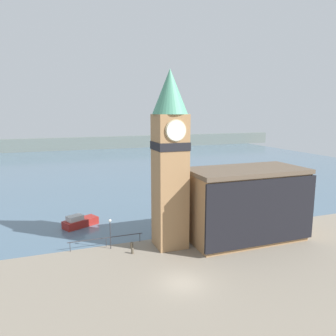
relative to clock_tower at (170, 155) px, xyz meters
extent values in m
plane|color=gray|center=(-1.88, -8.37, -10.60)|extent=(160.00, 160.00, 0.00)
cube|color=slate|center=(-1.88, 62.49, -10.60)|extent=(160.00, 120.00, 0.00)
cube|color=slate|center=(-1.88, 102.49, -8.10)|extent=(180.00, 3.00, 5.00)
cube|color=#333338|center=(-7.03, 2.24, -9.55)|extent=(8.64, 0.08, 0.08)
cylinder|color=#333338|center=(-11.05, 2.24, -10.07)|extent=(0.07, 0.07, 1.05)
cylinder|color=#333338|center=(-7.03, 2.24, -10.07)|extent=(0.07, 0.07, 1.05)
cylinder|color=#333338|center=(-3.01, 2.24, -10.07)|extent=(0.07, 0.07, 1.05)
cube|color=#9E754C|center=(-0.01, 0.01, -3.04)|extent=(3.41, 3.41, 15.12)
cube|color=black|center=(-0.01, 0.01, 1.08)|extent=(3.53, 3.53, 0.90)
cylinder|color=tan|center=(-0.01, -1.75, 2.86)|extent=(2.36, 0.12, 2.36)
cylinder|color=silver|center=(-0.01, -1.84, 2.86)|extent=(2.14, 0.12, 2.14)
cylinder|color=tan|center=(1.75, 0.01, 2.86)|extent=(0.12, 2.36, 2.36)
cylinder|color=silver|center=(1.84, 0.01, 2.86)|extent=(0.12, 2.14, 2.14)
cone|color=#4C9375|center=(-0.01, 0.01, 6.94)|extent=(3.92, 3.92, 4.82)
cube|color=#9E754C|center=(9.33, -1.12, -6.48)|extent=(13.69, 6.62, 8.24)
cube|color=brown|center=(9.33, -1.12, -2.10)|extent=(14.09, 7.02, 0.50)
cube|color=black|center=(9.33, -4.57, -6.31)|extent=(14.19, 0.30, 7.58)
cube|color=maroon|center=(-9.16, 10.23, -10.09)|extent=(4.98, 3.71, 1.01)
cube|color=#B2B2B2|center=(-9.91, 9.87, -9.25)|extent=(2.41, 2.08, 0.68)
cylinder|color=brown|center=(-4.66, -0.68, -10.34)|extent=(0.29, 0.29, 0.51)
sphere|color=brown|center=(-4.66, -0.68, -10.09)|extent=(0.30, 0.30, 0.30)
cylinder|color=brown|center=(-4.41, 0.69, -10.30)|extent=(0.36, 0.36, 0.60)
sphere|color=brown|center=(-4.41, 0.69, -10.00)|extent=(0.37, 0.37, 0.37)
cylinder|color=#2D2D33|center=(-6.66, 1.47, -8.98)|extent=(0.10, 0.10, 3.23)
sphere|color=silver|center=(-6.66, 1.47, -7.27)|extent=(0.32, 0.32, 0.32)
camera|label=1|loc=(-12.65, -33.79, 4.88)|focal=35.00mm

